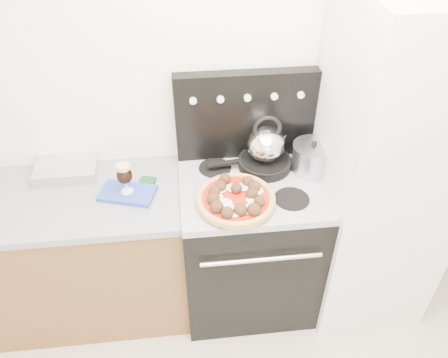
{
  "coord_description": "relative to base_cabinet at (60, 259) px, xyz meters",
  "views": [
    {
      "loc": [
        -0.26,
        -0.58,
        2.38
      ],
      "look_at": [
        -0.08,
        1.05,
        1.06
      ],
      "focal_mm": 35.0,
      "sensor_mm": 36.0,
      "label": 1
    }
  ],
  "objects": [
    {
      "name": "beer_glass",
      "position": [
        0.46,
        -0.03,
        0.58
      ],
      "size": [
        0.1,
        0.1,
        0.17
      ],
      "primitive_type": null,
      "rotation": [
        0.0,
        0.0,
        0.26
      ],
      "color": "black",
      "rests_on": "oven_mitt"
    },
    {
      "name": "stove_body",
      "position": [
        1.1,
        -0.02,
        0.01
      ],
      "size": [
        0.76,
        0.65,
        0.88
      ],
      "primitive_type": "cube",
      "color": "black",
      "rests_on": "ground"
    },
    {
      "name": "pizza_pan",
      "position": [
        1.0,
        -0.18,
        0.5
      ],
      "size": [
        0.45,
        0.45,
        0.01
      ],
      "primitive_type": "cylinder",
      "rotation": [
        0.0,
        0.0,
        0.28
      ],
      "color": "black",
      "rests_on": "cooktop"
    },
    {
      "name": "tea_kettle",
      "position": [
        1.2,
        0.11,
        0.65
      ],
      "size": [
        0.25,
        0.25,
        0.23
      ],
      "primitive_type": null,
      "rotation": [
        0.0,
        0.0,
        -0.29
      ],
      "color": "white",
      "rests_on": "skillet"
    },
    {
      "name": "skillet",
      "position": [
        1.2,
        0.11,
        0.52
      ],
      "size": [
        0.32,
        0.32,
        0.05
      ],
      "primitive_type": "cylinder",
      "rotation": [
        0.0,
        0.0,
        0.12
      ],
      "color": "black",
      "rests_on": "cooktop"
    },
    {
      "name": "cooktop",
      "position": [
        1.1,
        -0.02,
        0.47
      ],
      "size": [
        0.76,
        0.65,
        0.04
      ],
      "primitive_type": "cube",
      "color": "#ADADB2",
      "rests_on": "stove_body"
    },
    {
      "name": "foil_sheet",
      "position": [
        0.12,
        0.2,
        0.5
      ],
      "size": [
        0.33,
        0.24,
        0.07
      ],
      "primitive_type": "cube",
      "rotation": [
        0.0,
        0.0,
        0.01
      ],
      "color": "white",
      "rests_on": "countertop"
    },
    {
      "name": "pizza",
      "position": [
        1.0,
        -0.18,
        0.53
      ],
      "size": [
        0.42,
        0.42,
        0.06
      ],
      "primitive_type": null,
      "rotation": [
        0.0,
        0.0,
        -0.08
      ],
      "color": "tan",
      "rests_on": "pizza_pan"
    },
    {
      "name": "stock_pot",
      "position": [
        1.44,
        0.05,
        0.57
      ],
      "size": [
        0.27,
        0.27,
        0.15
      ],
      "primitive_type": "cylinder",
      "rotation": [
        0.0,
        0.0,
        0.32
      ],
      "color": "#B1B3C4",
      "rests_on": "cooktop"
    },
    {
      "name": "base_cabinet",
      "position": [
        0.0,
        0.0,
        0.0
      ],
      "size": [
        1.45,
        0.6,
        0.86
      ],
      "primitive_type": "cube",
      "color": "brown",
      "rests_on": "ground"
    },
    {
      "name": "room_shell",
      "position": [
        1.02,
        -0.91,
        0.82
      ],
      "size": [
        3.52,
        3.01,
        2.52
      ],
      "color": "beige",
      "rests_on": "ground"
    },
    {
      "name": "oven_mitt",
      "position": [
        0.46,
        -0.03,
        0.48
      ],
      "size": [
        0.31,
        0.23,
        0.02
      ],
      "primitive_type": "cube",
      "rotation": [
        0.0,
        0.0,
        -0.29
      ],
      "color": "#2D44AF",
      "rests_on": "countertop"
    },
    {
      "name": "backguard",
      "position": [
        1.1,
        0.25,
        0.74
      ],
      "size": [
        0.76,
        0.08,
        0.5
      ],
      "primitive_type": "cube",
      "color": "black",
      "rests_on": "cooktop"
    },
    {
      "name": "fridge",
      "position": [
        1.8,
        -0.05,
        0.52
      ],
      "size": [
        0.64,
        0.68,
        1.9
      ],
      "primitive_type": "cube",
      "color": "silver",
      "rests_on": "ground"
    },
    {
      "name": "countertop",
      "position": [
        0.0,
        0.0,
        0.45
      ],
      "size": [
        1.48,
        0.63,
        0.04
      ],
      "primitive_type": "cube",
      "color": "gray",
      "rests_on": "base_cabinet"
    }
  ]
}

